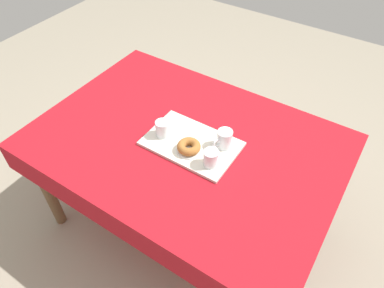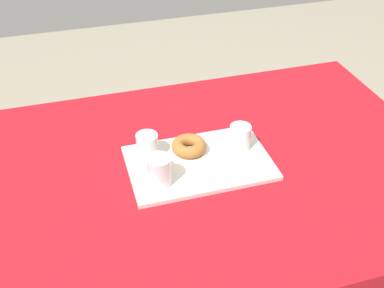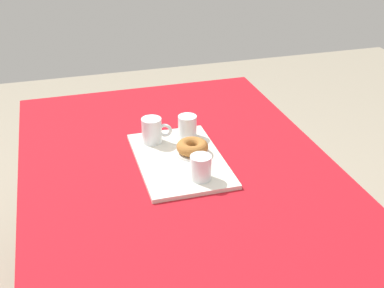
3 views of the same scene
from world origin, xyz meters
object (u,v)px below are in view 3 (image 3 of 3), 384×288
at_px(serving_tray, 180,160).
at_px(sugar_donut_left, 192,147).
at_px(tea_mug_left, 152,131).
at_px(water_glass_near, 201,169).
at_px(donut_plate_left, 192,153).
at_px(water_glass_far, 187,127).
at_px(dining_table, 180,187).

xyz_separation_m(serving_tray, sugar_donut_left, (-0.02, 0.05, 0.04)).
distance_m(tea_mug_left, sugar_donut_left, 0.18).
height_order(water_glass_near, donut_plate_left, water_glass_near).
relative_size(serving_tray, water_glass_near, 5.40).
bearing_deg(water_glass_far, tea_mug_left, -86.98).
bearing_deg(sugar_donut_left, water_glass_near, -6.95).
relative_size(tea_mug_left, donut_plate_left, 0.91).
height_order(water_glass_near, water_glass_far, same).
xyz_separation_m(dining_table, sugar_donut_left, (-0.06, 0.06, 0.12)).
bearing_deg(tea_mug_left, serving_tray, 24.23).
bearing_deg(donut_plate_left, water_glass_far, 171.90).
bearing_deg(dining_table, water_glass_far, 157.03).
relative_size(water_glass_far, donut_plate_left, 0.69).
bearing_deg(water_glass_near, serving_tray, -168.03).
distance_m(serving_tray, tea_mug_left, 0.17).
height_order(dining_table, tea_mug_left, tea_mug_left).
bearing_deg(tea_mug_left, sugar_donut_left, 43.08).
height_order(water_glass_far, donut_plate_left, water_glass_far).
height_order(serving_tray, sugar_donut_left, sugar_donut_left).
distance_m(water_glass_far, sugar_donut_left, 0.14).
bearing_deg(water_glass_far, water_glass_near, -7.46).
xyz_separation_m(dining_table, water_glass_far, (-0.20, 0.08, 0.14)).
bearing_deg(donut_plate_left, serving_tray, -70.01).
bearing_deg(sugar_donut_left, water_glass_far, 171.90).
xyz_separation_m(water_glass_far, sugar_donut_left, (0.14, -0.02, -0.01)).
height_order(serving_tray, water_glass_near, water_glass_near).
relative_size(water_glass_far, sugar_donut_left, 0.74).
bearing_deg(water_glass_far, serving_tray, -25.14).
relative_size(tea_mug_left, sugar_donut_left, 0.97).
relative_size(water_glass_near, sugar_donut_left, 0.74).
bearing_deg(serving_tray, water_glass_far, 154.86).
bearing_deg(water_glass_far, dining_table, -22.97).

